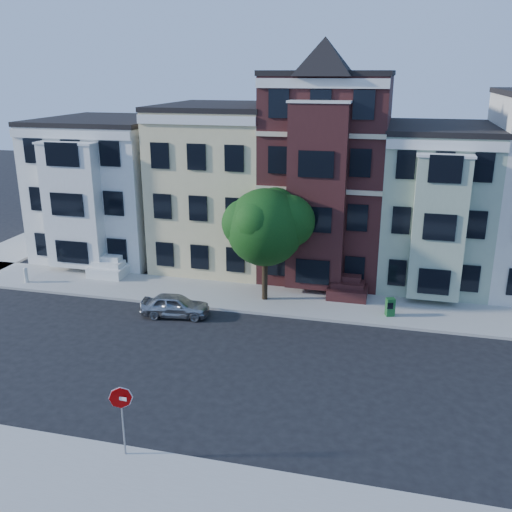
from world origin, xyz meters
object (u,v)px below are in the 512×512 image
(street_tree, at_px, (265,232))
(stop_sign, at_px, (123,417))
(fire_hydrant, at_px, (26,276))
(parked_car, at_px, (175,305))
(newspaper_box, at_px, (390,307))

(street_tree, bearing_deg, stop_sign, -95.49)
(street_tree, bearing_deg, fire_hydrant, -176.34)
(parked_car, height_order, stop_sign, stop_sign)
(newspaper_box, distance_m, fire_hydrant, 21.35)
(fire_hydrant, bearing_deg, stop_sign, -45.53)
(newspaper_box, bearing_deg, stop_sign, -140.92)
(street_tree, relative_size, parked_car, 2.15)
(newspaper_box, distance_m, stop_sign, 15.97)
(parked_car, xyz_separation_m, stop_sign, (2.70, -11.21, 0.96))
(parked_car, relative_size, stop_sign, 1.25)
(street_tree, relative_size, stop_sign, 2.70)
(street_tree, xyz_separation_m, fire_hydrant, (-14.52, -0.93, -3.47))
(newspaper_box, xyz_separation_m, fire_hydrant, (-21.35, -0.29, -0.10))
(newspaper_box, relative_size, stop_sign, 0.33)
(street_tree, height_order, stop_sign, street_tree)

